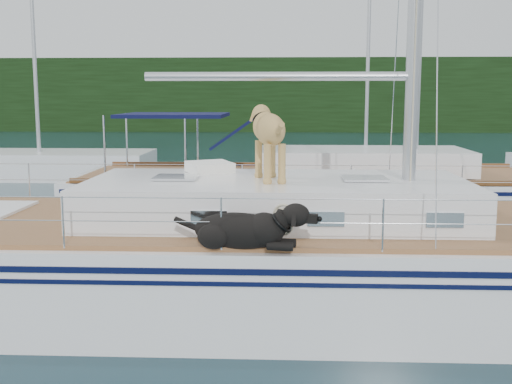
{
  "coord_description": "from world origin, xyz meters",
  "views": [
    {
      "loc": [
        0.91,
        -8.77,
        2.95
      ],
      "look_at": [
        0.5,
        0.2,
        1.6
      ],
      "focal_mm": 45.0,
      "sensor_mm": 36.0,
      "label": 1
    }
  ],
  "objects": [
    {
      "name": "bg_boat_center",
      "position": [
        4.0,
        16.0,
        0.45
      ],
      "size": [
        7.2,
        3.0,
        11.65
      ],
      "color": "white",
      "rests_on": "ground"
    },
    {
      "name": "tree_line",
      "position": [
        0.0,
        45.0,
        3.0
      ],
      "size": [
        90.0,
        3.0,
        6.0
      ],
      "primitive_type": "cube",
      "color": "black",
      "rests_on": "ground"
    },
    {
      "name": "ground",
      "position": [
        0.0,
        0.0,
        0.0
      ],
      "size": [
        120.0,
        120.0,
        0.0
      ],
      "primitive_type": "plane",
      "color": "black",
      "rests_on": "ground"
    },
    {
      "name": "main_sailboat",
      "position": [
        0.1,
        -0.01,
        0.68
      ],
      "size": [
        12.0,
        3.93,
        14.01
      ],
      "color": "white",
      "rests_on": "ground"
    },
    {
      "name": "neighbor_sailboat",
      "position": [
        1.62,
        6.22,
        0.63
      ],
      "size": [
        11.0,
        3.5,
        13.3
      ],
      "color": "white",
      "rests_on": "ground"
    },
    {
      "name": "bg_boat_west",
      "position": [
        -8.0,
        14.0,
        0.45
      ],
      "size": [
        8.0,
        3.0,
        11.65
      ],
      "color": "white",
      "rests_on": "ground"
    },
    {
      "name": "shore_bank",
      "position": [
        0.0,
        46.2,
        0.6
      ],
      "size": [
        92.0,
        1.0,
        1.2
      ],
      "primitive_type": "cube",
      "color": "#595147",
      "rests_on": "ground"
    }
  ]
}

